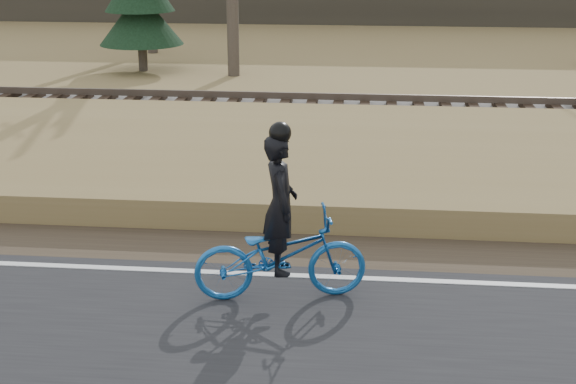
{
  "coord_description": "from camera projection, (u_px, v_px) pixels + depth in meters",
  "views": [
    {
      "loc": [
        1.22,
        -9.25,
        4.37
      ],
      "look_at": [
        0.26,
        0.5,
        1.1
      ],
      "focal_mm": 50.0,
      "sensor_mm": 36.0,
      "label": 1
    }
  ],
  "objects": [
    {
      "name": "embankment",
      "position": [
        294.0,
        173.0,
        14.12
      ],
      "size": [
        120.0,
        5.0,
        0.44
      ],
      "primitive_type": "cube",
      "color": "olive",
      "rests_on": "ground"
    },
    {
      "name": "railroad",
      "position": [
        310.0,
        109.0,
        17.61
      ],
      "size": [
        120.0,
        2.4,
        0.29
      ],
      "color": "black",
      "rests_on": "ballast"
    },
    {
      "name": "cyclist",
      "position": [
        280.0,
        244.0,
        9.57
      ],
      "size": [
        2.18,
        1.13,
        2.19
      ],
      "rotation": [
        0.0,
        0.0,
        1.77
      ],
      "color": "#1757A0",
      "rests_on": "road"
    },
    {
      "name": "ballast",
      "position": [
        310.0,
        122.0,
        17.71
      ],
      "size": [
        120.0,
        3.0,
        0.45
      ],
      "primitive_type": "cube",
      "color": "slate",
      "rests_on": "ground"
    },
    {
      "name": "edge_line",
      "position": [
        266.0,
        274.0,
        10.39
      ],
      "size": [
        120.0,
        0.12,
        0.01
      ],
      "primitive_type": "cube",
      "color": "silver",
      "rests_on": "road"
    },
    {
      "name": "shoulder",
      "position": [
        275.0,
        248.0,
        11.35
      ],
      "size": [
        120.0,
        1.6,
        0.04
      ],
      "primitive_type": "cube",
      "color": "#473A2B",
      "rests_on": "ground"
    },
    {
      "name": "ground",
      "position": [
        264.0,
        285.0,
        10.23
      ],
      "size": [
        120.0,
        120.0,
        0.0
      ],
      "primitive_type": "plane",
      "color": "olive",
      "rests_on": "ground"
    }
  ]
}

